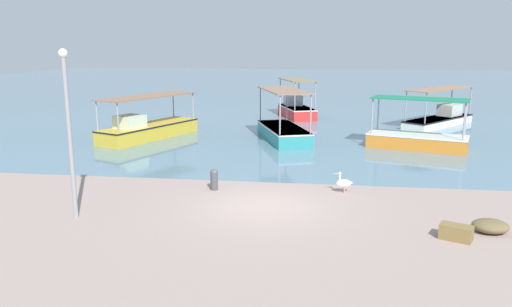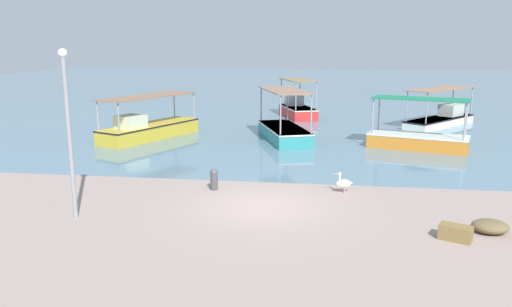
{
  "view_description": "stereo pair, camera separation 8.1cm",
  "coord_description": "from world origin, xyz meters",
  "px_view_note": "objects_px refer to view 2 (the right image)",
  "views": [
    {
      "loc": [
        1.89,
        -16.27,
        5.48
      ],
      "look_at": [
        -0.66,
        2.92,
        1.2
      ],
      "focal_mm": 35.0,
      "sensor_mm": 36.0,
      "label": 1
    },
    {
      "loc": [
        1.97,
        -16.26,
        5.48
      ],
      "look_at": [
        -0.66,
        2.92,
        1.2
      ],
      "focal_mm": 35.0,
      "sensor_mm": 36.0,
      "label": 2
    }
  ],
  "objects_px": {
    "fishing_boat_far_left": "(418,138)",
    "lamp_post": "(69,125)",
    "cargo_crate": "(455,233)",
    "fishing_boat_near_right": "(148,128)",
    "fishing_boat_near_left": "(284,131)",
    "fishing_boat_outer": "(297,109)",
    "mooring_bollard": "(214,179)",
    "pelican": "(344,183)",
    "fishing_boat_far_right": "(441,117)",
    "net_pile": "(490,226)"
  },
  "relations": [
    {
      "from": "fishing_boat_near_right",
      "to": "mooring_bollard",
      "type": "relative_size",
      "value": 8.44
    },
    {
      "from": "fishing_boat_far_left",
      "to": "pelican",
      "type": "relative_size",
      "value": 6.72
    },
    {
      "from": "pelican",
      "to": "lamp_post",
      "type": "relative_size",
      "value": 0.15
    },
    {
      "from": "pelican",
      "to": "lamp_post",
      "type": "xyz_separation_m",
      "value": [
        -8.63,
        -3.91,
        2.65
      ]
    },
    {
      "from": "fishing_boat_far_left",
      "to": "cargo_crate",
      "type": "relative_size",
      "value": 6.12
    },
    {
      "from": "fishing_boat_far_left",
      "to": "lamp_post",
      "type": "distance_m",
      "value": 18.14
    },
    {
      "from": "lamp_post",
      "to": "mooring_bollard",
      "type": "height_order",
      "value": "lamp_post"
    },
    {
      "from": "fishing_boat_far_left",
      "to": "cargo_crate",
      "type": "bearing_deg",
      "value": -95.18
    },
    {
      "from": "fishing_boat_far_right",
      "to": "fishing_boat_far_left",
      "type": "relative_size",
      "value": 1.16
    },
    {
      "from": "fishing_boat_near_right",
      "to": "fishing_boat_far_left",
      "type": "bearing_deg",
      "value": -3.2
    },
    {
      "from": "fishing_boat_far_left",
      "to": "mooring_bollard",
      "type": "relative_size",
      "value": 6.54
    },
    {
      "from": "fishing_boat_near_right",
      "to": "mooring_bollard",
      "type": "distance_m",
      "value": 11.56
    },
    {
      "from": "lamp_post",
      "to": "net_pile",
      "type": "bearing_deg",
      "value": 1.82
    },
    {
      "from": "lamp_post",
      "to": "fishing_boat_far_right",
      "type": "bearing_deg",
      "value": 52.74
    },
    {
      "from": "fishing_boat_near_right",
      "to": "cargo_crate",
      "type": "height_order",
      "value": "fishing_boat_near_right"
    },
    {
      "from": "fishing_boat_near_right",
      "to": "pelican",
      "type": "distance_m",
      "value": 14.57
    },
    {
      "from": "lamp_post",
      "to": "cargo_crate",
      "type": "distance_m",
      "value": 11.97
    },
    {
      "from": "cargo_crate",
      "to": "fishing_boat_far_left",
      "type": "bearing_deg",
      "value": 84.82
    },
    {
      "from": "fishing_boat_far_left",
      "to": "fishing_boat_near_left",
      "type": "distance_m",
      "value": 7.35
    },
    {
      "from": "fishing_boat_near_left",
      "to": "fishing_boat_far_right",
      "type": "bearing_deg",
      "value": 33.64
    },
    {
      "from": "fishing_boat_far_right",
      "to": "pelican",
      "type": "distance_m",
      "value": 18.26
    },
    {
      "from": "lamp_post",
      "to": "net_pile",
      "type": "xyz_separation_m",
      "value": [
        12.8,
        0.41,
        -2.83
      ]
    },
    {
      "from": "fishing_boat_far_left",
      "to": "cargo_crate",
      "type": "xyz_separation_m",
      "value": [
        -1.17,
        -12.92,
        -0.33
      ]
    },
    {
      "from": "fishing_boat_far_left",
      "to": "pelican",
      "type": "bearing_deg",
      "value": -115.66
    },
    {
      "from": "fishing_boat_far_right",
      "to": "net_pile",
      "type": "relative_size",
      "value": 5.92
    },
    {
      "from": "net_pile",
      "to": "fishing_boat_near_left",
      "type": "bearing_deg",
      "value": 118.07
    },
    {
      "from": "fishing_boat_near_left",
      "to": "pelican",
      "type": "bearing_deg",
      "value": -73.08
    },
    {
      "from": "fishing_boat_far_right",
      "to": "net_pile",
      "type": "bearing_deg",
      "value": -98.31
    },
    {
      "from": "net_pile",
      "to": "cargo_crate",
      "type": "relative_size",
      "value": 1.2
    },
    {
      "from": "fishing_boat_near_right",
      "to": "lamp_post",
      "type": "xyz_separation_m",
      "value": [
        2.37,
        -13.45,
        2.4
      ]
    },
    {
      "from": "fishing_boat_outer",
      "to": "mooring_bollard",
      "type": "bearing_deg",
      "value": -96.0
    },
    {
      "from": "lamp_post",
      "to": "pelican",
      "type": "bearing_deg",
      "value": 24.36
    },
    {
      "from": "fishing_boat_near_left",
      "to": "mooring_bollard",
      "type": "bearing_deg",
      "value": -100.11
    },
    {
      "from": "pelican",
      "to": "cargo_crate",
      "type": "xyz_separation_m",
      "value": [
        3.01,
        -4.22,
        -0.16
      ]
    },
    {
      "from": "pelican",
      "to": "fishing_boat_outer",
      "type": "bearing_deg",
      "value": 98.24
    },
    {
      "from": "net_pile",
      "to": "cargo_crate",
      "type": "xyz_separation_m",
      "value": [
        -1.16,
        -0.72,
        0.02
      ]
    },
    {
      "from": "net_pile",
      "to": "lamp_post",
      "type": "bearing_deg",
      "value": -178.18
    },
    {
      "from": "fishing_boat_far_right",
      "to": "mooring_bollard",
      "type": "distance_m",
      "value": 20.88
    },
    {
      "from": "fishing_boat_near_left",
      "to": "net_pile",
      "type": "xyz_separation_m",
      "value": [
        7.22,
        -13.54,
        -0.38
      ]
    },
    {
      "from": "net_pile",
      "to": "pelican",
      "type": "bearing_deg",
      "value": 139.96
    },
    {
      "from": "fishing_boat_far_left",
      "to": "lamp_post",
      "type": "height_order",
      "value": "lamp_post"
    },
    {
      "from": "fishing_boat_near_right",
      "to": "fishing_boat_near_left",
      "type": "height_order",
      "value": "fishing_boat_near_left"
    },
    {
      "from": "pelican",
      "to": "fishing_boat_near_left",
      "type": "bearing_deg",
      "value": 106.92
    },
    {
      "from": "fishing_boat_near_right",
      "to": "fishing_boat_outer",
      "type": "height_order",
      "value": "fishing_boat_outer"
    },
    {
      "from": "fishing_boat_far_left",
      "to": "net_pile",
      "type": "distance_m",
      "value": 12.2
    },
    {
      "from": "mooring_bollard",
      "to": "fishing_boat_far_left",
      "type": "bearing_deg",
      "value": 44.64
    },
    {
      "from": "fishing_boat_far_left",
      "to": "fishing_boat_near_left",
      "type": "relative_size",
      "value": 0.93
    },
    {
      "from": "pelican",
      "to": "net_pile",
      "type": "xyz_separation_m",
      "value": [
        4.17,
        -3.5,
        -0.18
      ]
    },
    {
      "from": "fishing_boat_near_right",
      "to": "lamp_post",
      "type": "relative_size",
      "value": 1.31
    },
    {
      "from": "fishing_boat_far_right",
      "to": "cargo_crate",
      "type": "distance_m",
      "value": 21.44
    }
  ]
}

